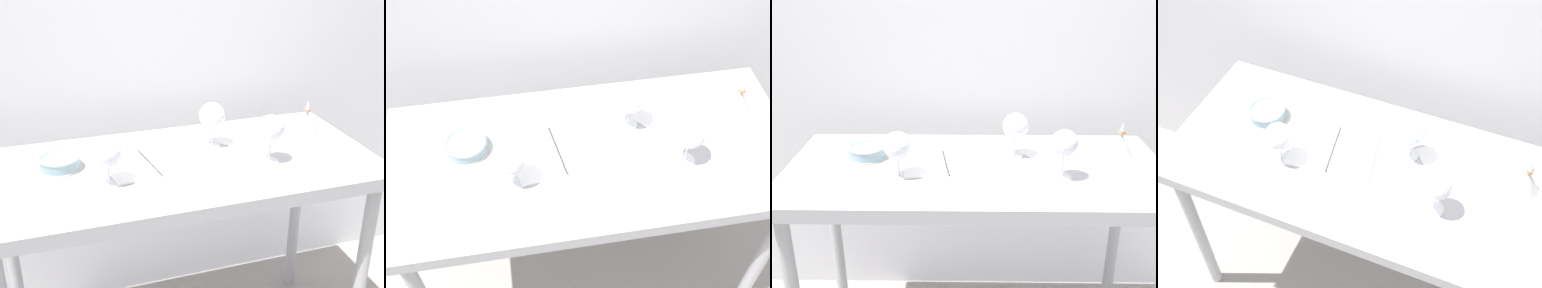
# 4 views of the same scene
# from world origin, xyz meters

# --- Properties ---
(back_wall) EXTENTS (3.80, 0.04, 2.60)m
(back_wall) POSITION_xyz_m (0.00, 0.49, 1.30)
(back_wall) COLOR silver
(back_wall) RESTS_ON ground_plane
(steel_counter) EXTENTS (1.40, 0.65, 0.90)m
(steel_counter) POSITION_xyz_m (0.00, -0.01, 0.79)
(steel_counter) COLOR #ACACB1
(steel_counter) RESTS_ON ground_plane
(wine_glass_near_right) EXTENTS (0.09, 0.09, 0.18)m
(wine_glass_near_right) POSITION_xyz_m (0.30, -0.10, 1.03)
(wine_glass_near_right) COLOR white
(wine_glass_near_right) RESTS_ON steel_counter
(wine_glass_near_left) EXTENTS (0.10, 0.10, 0.17)m
(wine_glass_near_left) POSITION_xyz_m (-0.27, -0.10, 1.01)
(wine_glass_near_left) COLOR white
(wine_glass_near_left) RESTS_ON steel_counter
(wine_glass_far_right) EXTENTS (0.10, 0.10, 0.17)m
(wine_glass_far_right) POSITION_xyz_m (0.15, 0.10, 1.02)
(wine_glass_far_right) COLOR white
(wine_glass_far_right) RESTS_ON steel_counter
(open_notebook) EXTENTS (0.34, 0.26, 0.01)m
(open_notebook) POSITION_xyz_m (-0.11, 0.01, 0.90)
(open_notebook) COLOR white
(open_notebook) RESTS_ON steel_counter
(tasting_sheet_upper) EXTENTS (0.28, 0.29, 0.00)m
(tasting_sheet_upper) POSITION_xyz_m (0.30, 0.11, 0.90)
(tasting_sheet_upper) COLOR white
(tasting_sheet_upper) RESTS_ON steel_counter
(tasting_bowl) EXTENTS (0.15, 0.15, 0.05)m
(tasting_bowl) POSITION_xyz_m (-0.42, 0.07, 0.93)
(tasting_bowl) COLOR beige
(tasting_bowl) RESTS_ON steel_counter
(decanter_funnel) EXTENTS (0.10, 0.10, 0.14)m
(decanter_funnel) POSITION_xyz_m (0.56, 0.11, 0.95)
(decanter_funnel) COLOR silver
(decanter_funnel) RESTS_ON steel_counter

